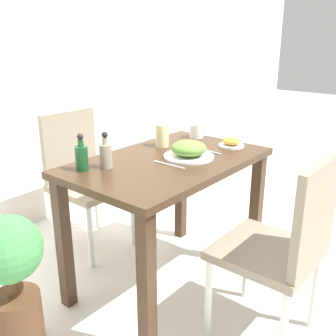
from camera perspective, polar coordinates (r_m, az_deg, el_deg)
ground_plane at (r=2.34m, az=0.00°, el=-16.10°), size 16.00×16.00×0.00m
wall_back at (r=2.88m, az=-20.70°, el=16.97°), size 8.00×0.05×2.60m
dining_table at (r=2.05m, az=0.00°, el=-1.95°), size 1.05×0.66×0.74m
chair_near at (r=1.78m, az=16.60°, el=-10.39°), size 0.42×0.42×0.88m
chair_far at (r=2.57m, az=-12.25°, el=-0.74°), size 0.42×0.42×0.88m
food_plate at (r=2.02m, az=3.04°, el=2.60°), size 0.26×0.26×0.09m
side_plate at (r=2.24m, az=9.19°, el=3.64°), size 0.14×0.14×0.05m
drink_cup at (r=2.42m, az=4.16°, el=5.40°), size 0.08×0.08×0.08m
juice_glass at (r=2.22m, az=-0.87°, el=4.75°), size 0.08×0.08×0.13m
sauce_bottle at (r=1.86m, az=-12.43°, el=1.63°), size 0.06×0.06×0.18m
condiment_bottle at (r=1.88m, az=-9.03°, el=1.99°), size 0.06×0.06×0.18m
fork_utensil at (r=1.91m, az=0.16°, el=0.47°), size 0.01×0.19×0.00m
spoon_utensil at (r=2.15m, az=5.56°, el=2.55°), size 0.03×0.19×0.00m
potted_plant_left at (r=1.83m, az=-21.73°, el=-14.26°), size 0.29×0.29×0.65m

